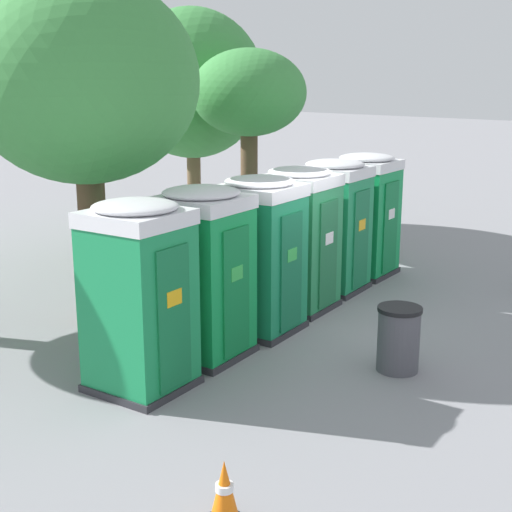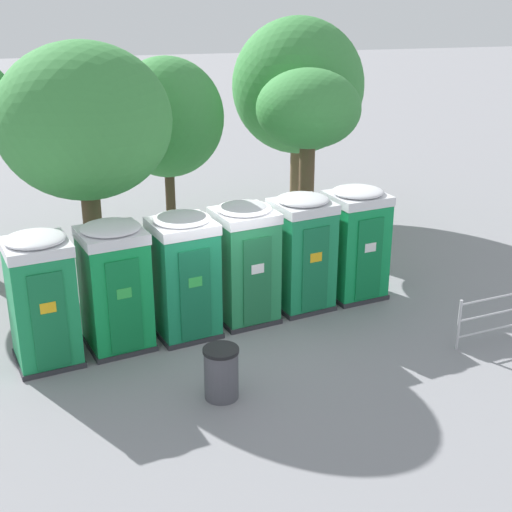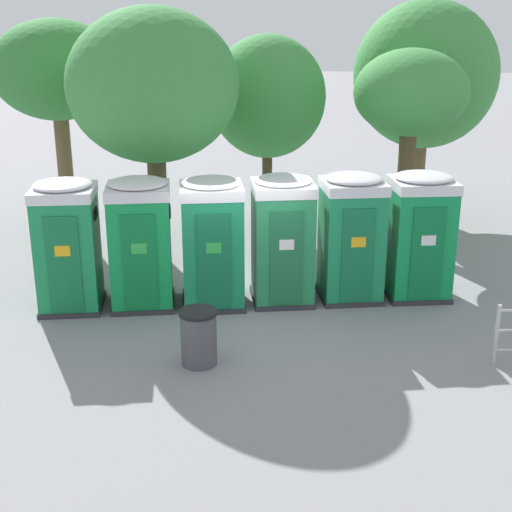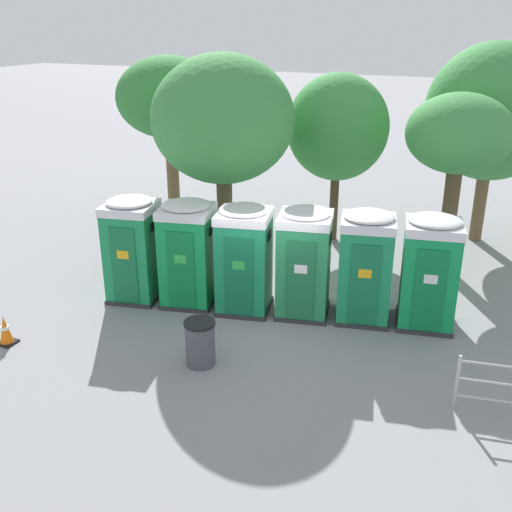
# 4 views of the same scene
# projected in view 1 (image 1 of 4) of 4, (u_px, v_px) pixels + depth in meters

# --- Properties ---
(ground_plane) EXTENTS (120.00, 120.00, 0.00)m
(ground_plane) POSITION_uv_depth(u_px,v_px,m) (286.00, 319.00, 12.22)
(ground_plane) COLOR gray
(portapotty_0) EXTENTS (1.38, 1.41, 2.54)m
(portapotty_0) POSITION_uv_depth(u_px,v_px,m) (139.00, 295.00, 9.22)
(portapotty_0) COLOR #2D2D33
(portapotty_0) RESTS_ON ground
(portapotty_1) EXTENTS (1.44, 1.43, 2.54)m
(portapotty_1) POSITION_uv_depth(u_px,v_px,m) (203.00, 272.00, 10.34)
(portapotty_1) COLOR #2D2D33
(portapotty_1) RESTS_ON ground
(portapotty_2) EXTENTS (1.43, 1.43, 2.54)m
(portapotty_2) POSITION_uv_depth(u_px,v_px,m) (260.00, 254.00, 11.40)
(portapotty_2) COLOR #2D2D33
(portapotty_2) RESTS_ON ground
(portapotty_3) EXTENTS (1.41, 1.42, 2.54)m
(portapotty_3) POSITION_uv_depth(u_px,v_px,m) (299.00, 238.00, 12.55)
(portapotty_3) COLOR #2D2D33
(portapotty_3) RESTS_ON ground
(portapotty_4) EXTENTS (1.42, 1.42, 2.54)m
(portapotty_4) POSITION_uv_depth(u_px,v_px,m) (334.00, 225.00, 13.68)
(portapotty_4) COLOR #2D2D33
(portapotty_4) RESTS_ON ground
(portapotty_5) EXTENTS (1.41, 1.40, 2.54)m
(portapotty_5) POSITION_uv_depth(u_px,v_px,m) (365.00, 214.00, 14.78)
(portapotty_5) COLOR #2D2D33
(portapotty_5) RESTS_ON ground
(street_tree_0) EXTENTS (2.69, 2.69, 4.71)m
(street_tree_0) POSITION_uv_depth(u_px,v_px,m) (249.00, 96.00, 16.57)
(street_tree_0) COLOR brown
(street_tree_0) RESTS_ON ground
(street_tree_2) EXTENTS (3.85, 3.85, 5.84)m
(street_tree_2) POSITION_uv_depth(u_px,v_px,m) (192.00, 84.00, 18.86)
(street_tree_2) COLOR brown
(street_tree_2) RESTS_ON ground
(street_tree_3) EXTENTS (3.69, 3.69, 5.64)m
(street_tree_3) POSITION_uv_depth(u_px,v_px,m) (83.00, 82.00, 11.24)
(street_tree_3) COLOR brown
(street_tree_3) RESTS_ON ground
(street_tree_4) EXTENTS (2.96, 2.96, 4.99)m
(street_tree_4) POSITION_uv_depth(u_px,v_px,m) (94.00, 107.00, 15.01)
(street_tree_4) COLOR #4C3826
(street_tree_4) RESTS_ON ground
(trash_can) EXTENTS (0.62, 0.62, 0.94)m
(trash_can) POSITION_uv_depth(u_px,v_px,m) (399.00, 339.00, 9.98)
(trash_can) COLOR #4C4C54
(trash_can) RESTS_ON ground
(traffic_cone) EXTENTS (0.36, 0.36, 0.64)m
(traffic_cone) POSITION_uv_depth(u_px,v_px,m) (224.00, 493.00, 6.54)
(traffic_cone) COLOR black
(traffic_cone) RESTS_ON ground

